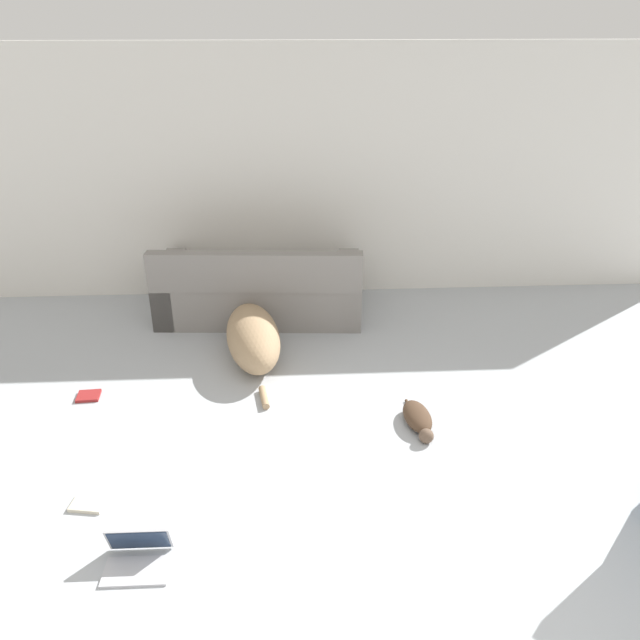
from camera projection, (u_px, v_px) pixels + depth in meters
wall_back at (342, 175)px, 6.30m from camera, size 7.62×0.06×2.51m
couch at (260, 292)px, 6.14m from camera, size 2.02×0.95×0.79m
dog at (253, 336)px, 5.43m from camera, size 0.61×1.53×0.42m
cat at (418, 419)px, 4.58m from camera, size 0.23×0.57×0.13m
laptop_open at (138, 552)px, 3.44m from camera, size 0.36×0.28×0.21m
book_red at (89, 396)px, 4.94m from camera, size 0.18×0.17×0.02m
book_cream at (89, 504)px, 3.86m from camera, size 0.23×0.18×0.02m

